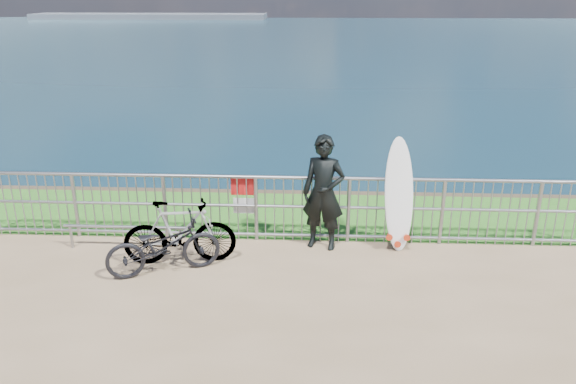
# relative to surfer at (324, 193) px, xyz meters

# --- Properties ---
(grass_strip) EXTENTS (120.00, 120.00, 0.00)m
(grass_strip) POSITION_rel_surfer_xyz_m (-0.59, 1.30, -0.91)
(grass_strip) COLOR #276B1D
(grass_strip) RESTS_ON ground
(seascape) EXTENTS (260.00, 260.00, 5.00)m
(seascape) POSITION_rel_surfer_xyz_m (-44.34, 146.09, -4.95)
(seascape) COLOR brown
(seascape) RESTS_ON ground
(railing) EXTENTS (10.06, 0.10, 1.13)m
(railing) POSITION_rel_surfer_xyz_m (-0.58, 0.20, -0.34)
(railing) COLOR gray
(railing) RESTS_ON ground
(surfer) EXTENTS (0.76, 0.60, 1.84)m
(surfer) POSITION_rel_surfer_xyz_m (0.00, 0.00, 0.00)
(surfer) COLOR black
(surfer) RESTS_ON ground
(surfboard) EXTENTS (0.55, 0.51, 1.80)m
(surfboard) POSITION_rel_surfer_xyz_m (1.18, 0.04, -0.09)
(surfboard) COLOR white
(surfboard) RESTS_ON ground
(bicycle_near) EXTENTS (1.74, 1.16, 0.87)m
(bicycle_near) POSITION_rel_surfer_xyz_m (-2.31, -1.00, -0.49)
(bicycle_near) COLOR black
(bicycle_near) RESTS_ON ground
(bicycle_far) EXTENTS (1.73, 0.72, 1.01)m
(bicycle_far) POSITION_rel_surfer_xyz_m (-2.15, -0.67, -0.42)
(bicycle_far) COLOR black
(bicycle_far) RESTS_ON ground
(bike_rack) EXTENTS (1.97, 0.05, 0.41)m
(bike_rack) POSITION_rel_surfer_xyz_m (-3.13, -0.25, -0.58)
(bike_rack) COLOR gray
(bike_rack) RESTS_ON ground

